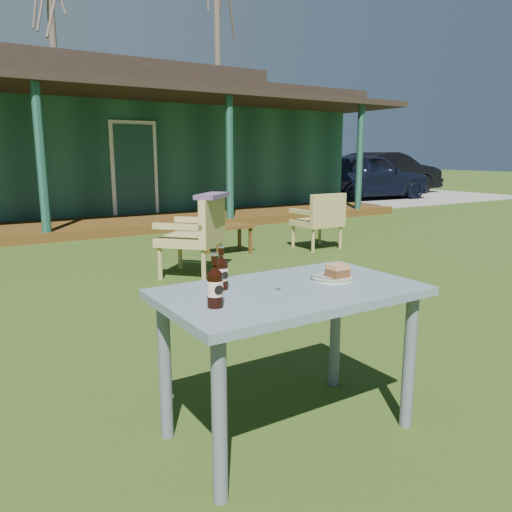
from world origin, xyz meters
TOP-DOWN VIEW (x-y plane):
  - ground at (0.00, 0.00)m, footprint 80.00×80.00m
  - pavilion at (-0.00, 9.39)m, footprint 15.80×8.30m
  - gravel_strip at (10.50, 8.50)m, footprint 9.00×6.00m
  - tree_mid at (3.00, 18.50)m, footprint 0.28×0.28m
  - tree_right at (9.50, 17.00)m, footprint 0.28×0.28m
  - car_near at (9.66, 7.87)m, footprint 4.31×1.91m
  - car_far at (12.01, 9.27)m, footprint 4.39×1.59m
  - cafe_table at (0.00, -1.60)m, footprint 1.20×0.70m
  - plate at (0.27, -1.58)m, footprint 0.20×0.20m
  - cake_slice at (0.29, -1.59)m, footprint 0.09×0.09m
  - fork at (0.20, -1.59)m, footprint 0.06×0.13m
  - cola_bottle_near at (-0.28, -1.45)m, footprint 0.06×0.06m
  - cola_bottle_far at (-0.43, -1.68)m, footprint 0.07×0.07m
  - bottle_cap at (-0.08, -1.61)m, footprint 0.03×0.03m
  - armchair_left at (1.03, 1.56)m, footprint 0.88×0.88m
  - armchair_right at (3.23, 2.11)m, footprint 0.60×0.56m
  - floral_throw at (1.15, 1.43)m, footprint 0.56×0.54m
  - side_table at (1.94, 2.49)m, footprint 0.60×0.40m

SIDE VIEW (x-z plane):
  - ground at x=0.00m, z-range 0.00..0.00m
  - gravel_strip at x=10.50m, z-range 0.00..0.02m
  - side_table at x=1.94m, z-range 0.14..0.54m
  - armchair_right at x=3.23m, z-range 0.05..0.85m
  - armchair_left at x=1.03m, z-range 0.05..0.92m
  - cafe_table at x=0.00m, z-range 0.26..0.98m
  - car_near at x=9.66m, z-range 0.00..1.44m
  - car_far at x=12.01m, z-range 0.00..1.44m
  - bottle_cap at x=-0.08m, z-range 0.72..0.73m
  - plate at x=0.27m, z-range 0.72..0.74m
  - fork at x=0.20m, z-range 0.73..0.74m
  - cake_slice at x=0.29m, z-range 0.73..0.80m
  - cola_bottle_near at x=-0.28m, z-range 0.70..0.90m
  - cola_bottle_far at x=-0.43m, z-range 0.70..0.92m
  - floral_throw at x=1.15m, z-range 0.87..0.92m
  - pavilion at x=0.00m, z-range -0.12..3.33m
  - tree_mid at x=3.00m, z-range 0.00..9.50m
  - tree_right at x=9.50m, z-range 0.00..11.00m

